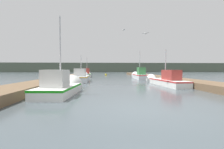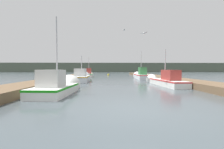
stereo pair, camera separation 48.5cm
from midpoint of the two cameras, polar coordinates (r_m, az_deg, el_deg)
name	(u,v)px [view 1 (the left image)]	position (r m, az deg, el deg)	size (l,w,h in m)	color
ground_plane	(142,109)	(5.61, 8.93, -12.95)	(200.00, 200.00, 0.00)	#424C51
dock_left	(67,78)	(21.95, -17.26, -1.19)	(2.42, 40.00, 0.47)	brown
dock_right	(156,77)	(22.62, 16.00, -1.08)	(2.42, 40.00, 0.47)	brown
distant_shore_ridge	(105,68)	(78.50, -2.68, 2.64)	(120.00, 16.00, 4.43)	#4C5647
fishing_boat_0	(62,87)	(9.44, -19.86, -4.36)	(1.93, 4.51, 4.98)	silver
fishing_boat_1	(164,80)	(14.69, 18.25, -2.07)	(1.65, 6.43, 3.58)	silver
fishing_boat_2	(81,77)	(18.28, -12.38, -1.04)	(1.95, 5.89, 3.49)	silver
fishing_boat_3	(139,75)	(23.15, 9.75, -0.29)	(1.67, 6.47, 4.60)	silver
fishing_boat_4	(87,74)	(27.94, -9.99, 0.04)	(1.63, 4.55, 3.90)	silver
mooring_piling_0	(85,74)	(32.74, -10.83, 0.37)	(0.24, 0.24, 0.96)	#473523
mooring_piling_1	(58,80)	(13.53, -21.00, -1.79)	(0.35, 0.35, 1.13)	#473523
channel_buoy	(106,75)	(34.37, -2.73, -0.11)	(0.46, 0.46, 0.96)	gold
seagull_lead	(124,30)	(17.48, 3.64, 16.52)	(0.30, 0.56, 0.12)	white
seagull_1	(145,33)	(12.38, 11.51, 15.08)	(0.47, 0.48, 0.12)	white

